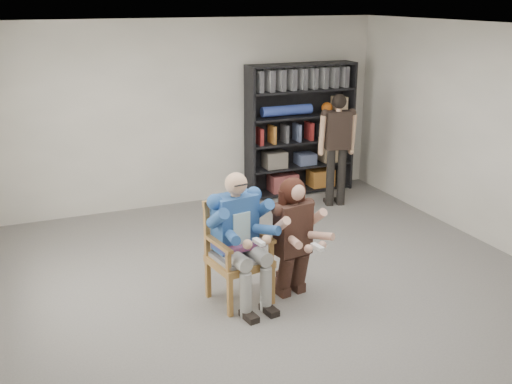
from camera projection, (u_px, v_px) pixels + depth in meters
name	position (u px, v px, depth m)	size (l,w,h in m)	color
room_shell	(297.00, 174.00, 6.01)	(6.00, 7.00, 2.80)	beige
floor	(295.00, 298.00, 6.45)	(6.00, 7.00, 0.01)	slate
armchair	(239.00, 253.00, 6.24)	(0.64, 0.61, 1.10)	#A5803A
seated_man	(239.00, 238.00, 6.19)	(0.61, 0.86, 1.43)	#26559B
kneeling_woman	(295.00, 240.00, 6.32)	(0.55, 0.88, 1.30)	#33221A
bookshelf	(300.00, 130.00, 9.62)	(1.80, 0.38, 2.10)	black
standing_man	(337.00, 151.00, 9.06)	(0.53, 0.30, 1.73)	black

